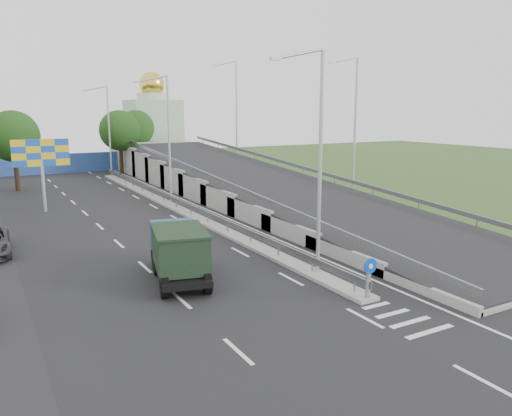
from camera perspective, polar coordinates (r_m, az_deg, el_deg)
ground at (r=19.54m, az=17.00°, el=-12.36°), size 160.00×160.00×0.00m
road_surface at (r=34.61m, az=-11.41°, el=-1.80°), size 26.00×90.00×0.04m
median at (r=39.24m, az=-9.08°, el=-0.04°), size 1.00×44.00×0.20m
overpass_ramp at (r=42.10m, az=0.47°, el=3.14°), size 10.00×50.00×3.50m
median_guardrail at (r=39.12m, az=-9.10°, el=0.89°), size 0.09×44.00×0.71m
sign_bollard at (r=20.61m, az=12.77°, el=-7.81°), size 0.64×0.23×1.67m
lamp_post_near at (r=22.62m, az=6.98°, el=6.45°), size 2.74×0.18×10.08m
lamp_post_mid at (r=40.47m, az=-10.18°, el=8.41°), size 2.74×0.18×10.08m
lamp_post_far at (r=59.70m, az=-16.63°, el=8.97°), size 2.74×0.18×10.08m
blue_wall at (r=65.14m, az=-21.13°, el=4.76°), size 30.00×0.50×2.40m
church at (r=75.85m, az=-11.66°, el=9.20°), size 7.00×7.00×13.80m
billboard at (r=40.53m, az=-23.35°, el=5.38°), size 4.00×0.24×5.50m
tree_left_mid at (r=52.32m, az=-26.01°, el=7.37°), size 4.80×4.80×7.60m
tree_median_far at (r=62.11m, az=-15.31°, el=8.52°), size 4.80×4.80×7.60m
tree_ramp_far at (r=69.91m, az=-13.53°, el=8.86°), size 4.80×4.80×7.60m
dump_truck at (r=22.99m, az=-8.91°, el=-4.74°), size 3.28×6.00×2.51m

